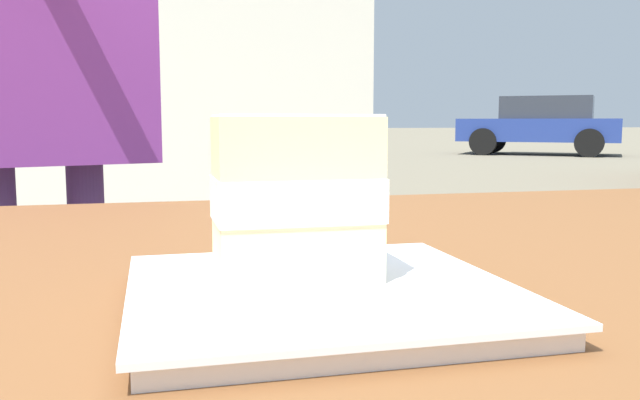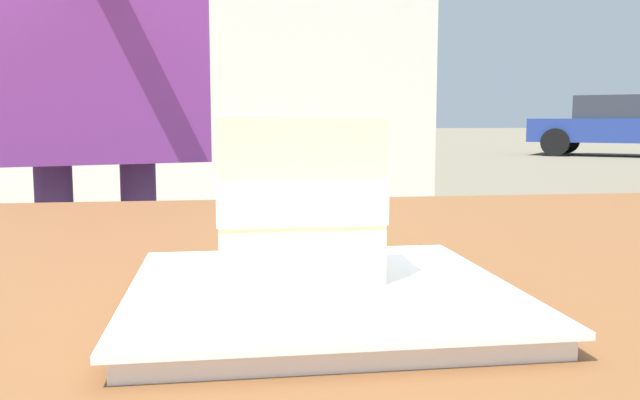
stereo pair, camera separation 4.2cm
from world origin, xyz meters
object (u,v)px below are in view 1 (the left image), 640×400
Objects in this scene: cake_slice at (296,197)px; parked_car_far at (541,124)px; diner_person at (34,30)px; patio_table at (240,358)px; dessert_fork at (263,240)px; dessert_plate at (320,296)px.

parked_car_far reaches higher than cake_slice.
patio_table is at bearing -70.24° from diner_person.
parked_car_far reaches higher than dessert_fork.
patio_table is 0.24m from cake_slice.
diner_person reaches higher than dessert_plate.
diner_person is at bearing 107.62° from dessert_plate.
dessert_fork is at bearing -67.41° from diner_person.
diner_person is at bearing 107.29° from cake_slice.
cake_slice is 1.02m from diner_person.
dessert_plate is at bearing -81.58° from patio_table.
dessert_plate is at bearing -57.25° from cake_slice.
dessert_plate is 0.15× the size of diner_person.
diner_person is (-0.30, 0.95, 0.22)m from cake_slice.
dessert_plate is at bearing -90.00° from dessert_fork.
cake_slice is 0.22m from dessert_fork.
patio_table is 0.22m from dessert_plate.
diner_person reaches higher than dessert_fork.
cake_slice reaches higher than dessert_plate.
diner_person is (-0.31, 0.97, 0.28)m from dessert_plate.
parked_car_far is (9.53, 14.79, 0.04)m from dessert_fork.
cake_slice is at bearing -122.45° from parked_car_far.
dessert_plate is 0.06m from cake_slice.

